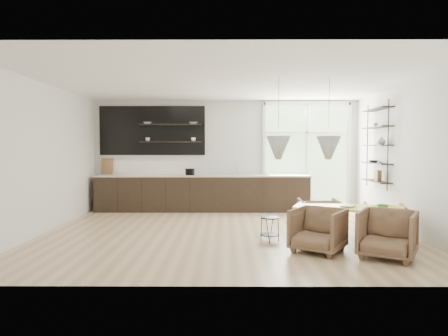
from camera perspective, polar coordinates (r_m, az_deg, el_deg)
room at (r=8.79m, az=4.02°, el=1.69°), size 7.02×6.01×2.91m
kitchen_run at (r=10.44m, az=-3.56°, el=-2.86°), size 5.54×0.69×2.75m
right_shelving at (r=9.46m, az=21.06°, el=2.74°), size 0.26×1.22×1.90m
dining_table at (r=7.17m, az=17.34°, el=-5.63°), size 1.94×1.36×0.65m
armchair_back_left at (r=7.86m, az=13.35°, el=-6.74°), size 0.76×0.78×0.68m
armchair_back_right at (r=7.92m, az=21.89°, el=-6.97°), size 0.85×0.86×0.64m
armchair_front_left at (r=6.55m, az=13.27°, el=-8.62°), size 1.05×1.06×0.70m
armchair_front_right at (r=6.50m, az=22.31°, el=-8.74°), size 1.08×1.08×0.73m
wire_stool at (r=7.13m, az=6.56°, el=-8.19°), size 0.34×0.34×0.43m
table_book at (r=7.18m, az=16.46°, el=-5.13°), size 0.33×0.35×0.03m
table_bowl at (r=7.17m, az=21.75°, el=-5.11°), size 0.19×0.19×0.06m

